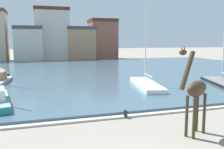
# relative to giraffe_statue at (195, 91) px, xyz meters

# --- Properties ---
(harbor_water) EXTENTS (77.22, 45.38, 0.29)m
(harbor_water) POSITION_rel_giraffe_statue_xyz_m (-3.94, 26.87, -2.23)
(harbor_water) COLOR #3D5666
(harbor_water) RESTS_ON ground
(quay_edge_coping) EXTENTS (77.22, 0.50, 0.12)m
(quay_edge_coping) POSITION_rel_giraffe_statue_xyz_m (-3.94, 3.93, -2.32)
(quay_edge_coping) COLOR #ADA89E
(quay_edge_coping) RESTS_ON ground
(giraffe_statue) EXTENTS (2.52, 1.56, 4.65)m
(giraffe_statue) POSITION_rel_giraffe_statue_xyz_m (0.00, 0.00, 0.00)
(giraffe_statue) COLOR #382B19
(giraffe_statue) RESTS_ON ground
(sailboat_black) EXTENTS (4.76, 8.86, 8.02)m
(sailboat_black) POSITION_rel_giraffe_statue_xyz_m (11.57, 11.31, -2.04)
(sailboat_black) COLOR black
(sailboat_black) RESTS_ON ground
(sailboat_white) EXTENTS (3.40, 8.89, 8.39)m
(sailboat_white) POSITION_rel_giraffe_statue_xyz_m (2.97, 12.51, -1.99)
(sailboat_white) COLOR white
(sailboat_white) RESTS_ON ground
(mooring_bollard) EXTENTS (0.24, 0.24, 0.50)m
(mooring_bollard) POSITION_rel_giraffe_statue_xyz_m (-2.36, 3.78, -2.13)
(mooring_bollard) COLOR #232326
(mooring_bollard) RESTS_ON ground
(townhouse_wide_warehouse) EXTENTS (6.53, 7.74, 8.34)m
(townhouse_wide_warehouse) POSITION_rel_giraffe_statue_xyz_m (-9.46, 52.18, 1.81)
(townhouse_wide_warehouse) COLOR beige
(townhouse_wide_warehouse) RESTS_ON ground
(townhouse_tall_gabled) EXTENTS (8.57, 7.73, 13.11)m
(townhouse_tall_gabled) POSITION_rel_giraffe_statue_xyz_m (-3.76, 54.72, 4.19)
(townhouse_tall_gabled) COLOR beige
(townhouse_tall_gabled) RESTS_ON ground
(townhouse_end_terrace) EXTENTS (7.27, 7.70, 8.55)m
(townhouse_end_terrace) POSITION_rel_giraffe_statue_xyz_m (3.42, 54.45, 1.91)
(townhouse_end_terrace) COLOR tan
(townhouse_end_terrace) RESTS_ON ground
(townhouse_narrow_midrow) EXTENTS (7.07, 7.00, 10.68)m
(townhouse_narrow_midrow) POSITION_rel_giraffe_statue_xyz_m (9.66, 54.49, 2.98)
(townhouse_narrow_midrow) COLOR #8E5142
(townhouse_narrow_midrow) RESTS_ON ground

